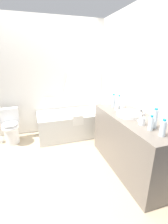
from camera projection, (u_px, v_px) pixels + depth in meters
ground_plane at (55, 160)px, 2.66m from camera, size 3.81×3.81×0.00m
wall_back_tiled at (43, 78)px, 3.43m from camera, size 3.21×0.10×2.49m
wall_right_mirror at (135, 84)px, 2.69m from camera, size 0.10×2.91×2.49m
bathtub at (74, 122)px, 3.53m from camera, size 1.59×0.77×1.31m
toilet at (11, 127)px, 3.16m from camera, size 0.38×0.50×0.71m
vanity_counter at (131, 143)px, 2.38m from camera, size 0.58×1.52×0.85m
sink_basin at (129, 114)px, 2.29m from camera, size 0.36×0.36×0.05m
sink_faucet at (141, 112)px, 2.35m from camera, size 0.13×0.15×0.08m
water_bottle_0 at (119, 102)px, 2.59m from camera, size 0.06×0.06×0.24m
water_bottle_1 at (151, 123)px, 1.81m from camera, size 0.06×0.06×0.19m
water_bottle_2 at (113, 101)px, 2.67m from camera, size 0.06×0.06×0.24m
water_bottle_3 at (163, 128)px, 1.67m from camera, size 0.07×0.07×0.20m
water_bottle_4 at (155, 119)px, 1.87m from camera, size 0.07×0.07×0.25m
drinking_glass_0 at (122, 108)px, 2.53m from camera, size 0.06×0.06×0.09m
drinking_glass_1 at (114, 104)px, 2.78m from camera, size 0.06×0.06×0.08m
drinking_glass_2 at (117, 107)px, 2.54m from camera, size 0.07×0.07×0.09m
drinking_glass_3 at (142, 121)px, 1.97m from camera, size 0.07×0.07×0.10m
soap_dish at (141, 121)px, 2.09m from camera, size 0.09×0.06×0.02m
toilet_paper_roll at (0, 140)px, 3.21m from camera, size 0.11×0.11×0.11m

